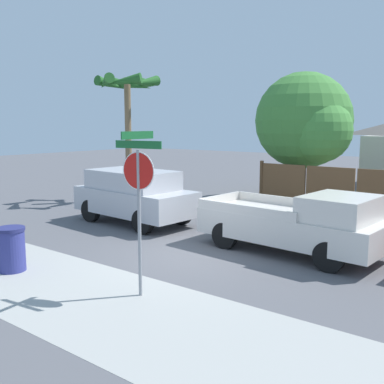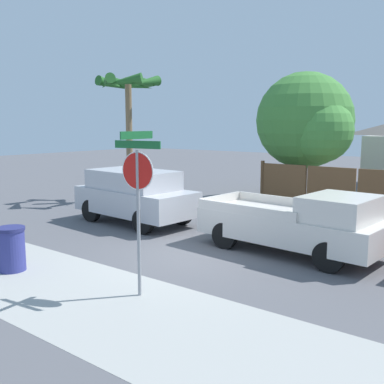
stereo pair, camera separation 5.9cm
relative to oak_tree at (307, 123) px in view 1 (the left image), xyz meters
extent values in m
plane|color=#56565B|center=(1.21, -10.22, -3.49)|extent=(80.00, 80.00, 0.00)
cube|color=#A3A39E|center=(1.21, -13.82, -3.49)|extent=(36.00, 3.20, 0.01)
cube|color=brown|center=(-0.19, -1.84, -2.62)|extent=(1.97, 0.06, 1.74)
cube|color=brown|center=(1.87, -1.84, -2.62)|extent=(1.97, 0.06, 1.74)
cube|color=brown|center=(3.92, -1.84, -2.62)|extent=(1.97, 0.06, 1.74)
cube|color=brown|center=(-1.22, -1.84, -2.57)|extent=(0.12, 0.12, 1.84)
cylinder|color=brown|center=(-0.21, 0.12, -2.51)|extent=(0.40, 0.40, 1.96)
sphere|color=#428438|center=(-0.21, 0.12, 0.10)|extent=(4.36, 4.36, 4.36)
sphere|color=#478F3C|center=(0.77, -0.43, -0.33)|extent=(2.83, 2.83, 2.83)
cylinder|color=brown|center=(-6.09, -5.18, -0.78)|extent=(0.28, 0.28, 5.43)
cone|color=#235B23|center=(-5.13, -5.18, 1.68)|extent=(0.44, 1.79, 0.71)
cone|color=#235B23|center=(-5.61, -4.35, 1.68)|extent=(1.77, 1.27, 0.71)
cone|color=#235B23|center=(-6.57, -4.35, 1.68)|extent=(1.77, 1.27, 0.71)
cone|color=#235B23|center=(-7.04, -5.18, 1.68)|extent=(0.44, 1.79, 0.71)
cone|color=#235B23|center=(-6.57, -6.01, 1.68)|extent=(1.77, 1.27, 0.71)
cone|color=#235B23|center=(-5.61, -6.01, 1.68)|extent=(1.77, 1.27, 0.71)
cube|color=#B7B7BC|center=(-2.58, -8.35, -2.70)|extent=(4.57, 2.31, 0.84)
cube|color=#B7B7BC|center=(-2.69, -8.35, -1.96)|extent=(3.23, 2.05, 0.64)
cube|color=black|center=(-1.22, -8.45, -1.96)|extent=(0.19, 1.75, 0.54)
cylinder|color=black|center=(-1.15, -7.57, -3.10)|extent=(0.79, 0.22, 0.79)
cylinder|color=black|center=(-1.28, -9.34, -3.10)|extent=(0.79, 0.22, 0.79)
cylinder|color=black|center=(-3.89, -7.37, -3.10)|extent=(0.79, 0.22, 0.79)
cylinder|color=black|center=(-4.02, -9.13, -3.10)|extent=(0.79, 0.22, 0.79)
cube|color=silver|center=(3.26, -8.35, -2.79)|extent=(5.06, 2.40, 0.71)
cube|color=silver|center=(4.61, -8.45, -2.13)|extent=(1.71, 1.99, 0.62)
cube|color=silver|center=(2.50, -7.33, -2.31)|extent=(3.08, 0.31, 0.25)
cube|color=silver|center=(2.36, -9.26, -2.31)|extent=(3.08, 0.31, 0.25)
cube|color=silver|center=(0.85, -8.17, -2.31)|extent=(0.22, 1.94, 0.25)
cylinder|color=black|center=(4.85, -7.56, -3.12)|extent=(0.74, 0.22, 0.74)
cylinder|color=black|center=(4.72, -9.37, -3.12)|extent=(0.74, 0.22, 0.74)
cylinder|color=black|center=(1.81, -7.33, -3.12)|extent=(0.74, 0.22, 0.74)
cylinder|color=black|center=(1.68, -9.15, -3.12)|extent=(0.74, 0.22, 0.74)
cylinder|color=gray|center=(2.25, -13.09, -2.03)|extent=(0.07, 0.07, 2.93)
cylinder|color=red|center=(2.25, -13.09, -0.97)|extent=(0.71, 0.11, 0.71)
cylinder|color=white|center=(2.25, -13.09, -0.97)|extent=(0.75, 0.10, 0.75)
cube|color=#19602D|center=(2.25, -13.09, -0.46)|extent=(1.08, 0.15, 0.15)
cube|color=#19602D|center=(2.25, -13.09, -0.28)|extent=(0.14, 0.98, 0.15)
cylinder|color=navy|center=(-1.21, -13.83, -3.01)|extent=(0.62, 0.62, 0.97)
cylinder|color=navy|center=(-1.21, -13.83, -2.49)|extent=(0.66, 0.66, 0.08)
camera|label=1|loc=(8.35, -19.31, -0.08)|focal=42.00mm
camera|label=2|loc=(8.39, -19.28, -0.08)|focal=42.00mm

